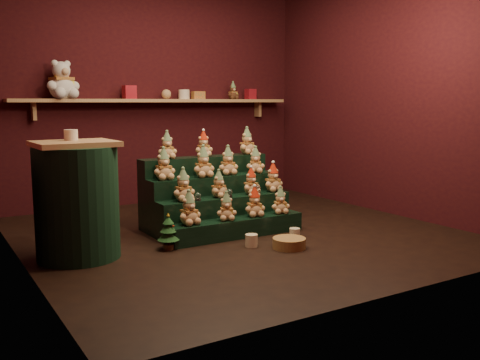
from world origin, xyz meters
TOP-DOWN VIEW (x-y plane):
  - ground at (0.00, 0.00)m, footprint 4.00×4.00m
  - back_wall at (0.00, 2.05)m, footprint 4.00×0.10m
  - front_wall at (0.00, -2.05)m, footprint 4.00×0.10m
  - left_wall at (-2.05, 0.00)m, footprint 0.10×4.00m
  - right_wall at (2.05, 0.00)m, footprint 0.10×4.00m
  - back_shelf at (0.00, 1.87)m, footprint 3.60×0.26m
  - riser_tier_front at (-0.09, -0.12)m, footprint 1.40×0.22m
  - riser_tier_midfront at (-0.09, 0.10)m, footprint 1.40×0.22m
  - riser_tier_midback at (-0.09, 0.32)m, footprint 1.40×0.22m
  - riser_tier_back at (-0.09, 0.54)m, footprint 1.40×0.22m
  - teddy_0 at (-0.59, -0.11)m, footprint 0.25×0.23m
  - teddy_1 at (-0.20, -0.13)m, footprint 0.24×0.23m
  - teddy_2 at (0.11, -0.12)m, footprint 0.23×0.22m
  - teddy_3 at (0.41, -0.14)m, footprint 0.23×0.22m
  - teddy_4 at (-0.54, 0.11)m, footprint 0.22×0.20m
  - teddy_5 at (-0.16, 0.10)m, footprint 0.24×0.23m
  - teddy_6 at (0.21, 0.09)m, footprint 0.21×0.19m
  - teddy_7 at (0.49, 0.11)m, footprint 0.21×0.19m
  - teddy_8 at (-0.63, 0.34)m, footprint 0.22×0.20m
  - teddy_9 at (-0.22, 0.31)m, footprint 0.22×0.20m
  - teddy_10 at (0.08, 0.33)m, footprint 0.23×0.22m
  - teddy_11 at (0.40, 0.31)m, footprint 0.25×0.25m
  - teddy_12 at (-0.51, 0.52)m, footprint 0.21×0.20m
  - teddy_13 at (-0.09, 0.55)m, footprint 0.21×0.19m
  - teddy_14 at (0.43, 0.53)m, footprint 0.24×0.23m
  - snow_globe_a at (-0.42, 0.04)m, footprint 0.06×0.06m
  - snow_globe_b at (-0.08, 0.04)m, footprint 0.06×0.06m
  - snow_globe_c at (0.25, 0.04)m, footprint 0.07×0.07m
  - side_table at (-1.56, -0.02)m, footprint 0.68×0.68m
  - table_ornament at (-1.56, 0.08)m, footprint 0.11×0.11m
  - mini_christmas_tree at (-0.83, -0.18)m, footprint 0.19×0.19m
  - mug_left at (-0.16, -0.48)m, footprint 0.11×0.11m
  - mug_right at (0.35, -0.46)m, footprint 0.10×0.10m
  - wicker_basket at (0.10, -0.70)m, footprint 0.39×0.39m
  - white_bear at (-1.20, 1.84)m, footprint 0.45×0.43m
  - brown_bear at (1.03, 1.84)m, footprint 0.17×0.15m
  - gift_tin_red_a at (-0.41, 1.85)m, footprint 0.14×0.14m
  - gift_tin_cream at (0.31, 1.85)m, footprint 0.14×0.14m
  - gift_tin_red_b at (1.32, 1.85)m, footprint 0.12×0.12m
  - shelf_plush_ball at (0.07, 1.85)m, footprint 0.12×0.12m
  - scarf_gift_box at (0.52, 1.85)m, footprint 0.16×0.10m

SIDE VIEW (x-z plane):
  - ground at x=0.00m, z-range 0.00..0.00m
  - wicker_basket at x=0.10m, z-range 0.00..0.09m
  - mug_right at x=0.35m, z-range 0.00..0.10m
  - mug_left at x=-0.16m, z-range 0.00..0.11m
  - riser_tier_front at x=-0.09m, z-range 0.00..0.18m
  - mini_christmas_tree at x=-0.83m, z-range 0.00..0.33m
  - riser_tier_midfront at x=-0.09m, z-range 0.00..0.36m
  - riser_tier_midback at x=-0.09m, z-range 0.00..0.54m
  - teddy_3 at x=0.41m, z-range 0.18..0.44m
  - teddy_1 at x=-0.20m, z-range 0.18..0.44m
  - teddy_2 at x=0.11m, z-range 0.18..0.47m
  - teddy_0 at x=-0.59m, z-range 0.18..0.49m
  - riser_tier_back at x=-0.09m, z-range 0.00..0.72m
  - snow_globe_a at x=-0.42m, z-range 0.36..0.44m
  - snow_globe_b at x=-0.08m, z-range 0.36..0.44m
  - snow_globe_c at x=0.25m, z-range 0.36..0.45m
  - side_table at x=-1.56m, z-range -0.01..0.97m
  - teddy_5 at x=-0.16m, z-range 0.36..0.62m
  - teddy_6 at x=0.21m, z-range 0.36..0.62m
  - teddy_7 at x=0.49m, z-range 0.36..0.65m
  - teddy_4 at x=-0.54m, z-range 0.36..0.66m
  - teddy_11 at x=0.40m, z-range 0.54..0.81m
  - teddy_10 at x=0.08m, z-range 0.54..0.83m
  - teddy_8 at x=-0.63m, z-range 0.54..0.85m
  - teddy_9 at x=-0.22m, z-range 0.54..0.85m
  - teddy_13 at x=-0.09m, z-range 0.72..0.98m
  - teddy_12 at x=-0.51m, z-range 0.72..0.99m
  - teddy_14 at x=0.43m, z-range 0.72..1.01m
  - table_ornament at x=-1.56m, z-range 0.97..1.06m
  - back_shelf at x=0.00m, z-range 1.17..1.41m
  - scarf_gift_box at x=0.52m, z-range 1.32..1.42m
  - gift_tin_cream at x=0.31m, z-range 1.32..1.44m
  - shelf_plush_ball at x=0.07m, z-range 1.32..1.44m
  - gift_tin_red_b at x=1.32m, z-range 1.32..1.46m
  - back_wall at x=0.00m, z-range 0.00..2.80m
  - front_wall at x=0.00m, z-range 0.00..2.80m
  - left_wall at x=-2.05m, z-range 0.00..2.80m
  - right_wall at x=2.05m, z-range 0.00..2.80m
  - gift_tin_red_a at x=-0.41m, z-range 1.32..1.48m
  - brown_bear at x=1.03m, z-range 1.32..1.55m
  - white_bear at x=-1.20m, z-range 1.32..1.85m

